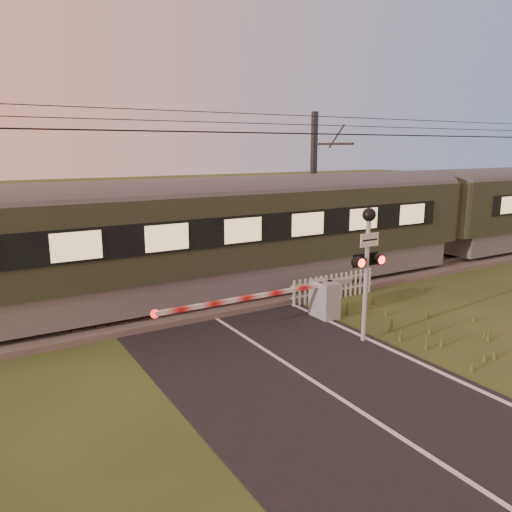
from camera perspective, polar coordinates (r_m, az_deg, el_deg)
ground at (r=11.29m, az=6.76°, el=-14.23°), size 160.00×160.00×0.00m
road at (r=11.13m, az=7.59°, el=-14.60°), size 6.00×140.00×0.03m
track_bed at (r=16.51m, az=-7.14°, el=-5.30°), size 140.00×3.40×0.39m
overhead_wires at (r=15.76m, az=-7.70°, el=14.73°), size 120.00×0.62×0.62m
train at (r=23.04m, az=19.89°, el=4.45°), size 40.57×2.80×3.78m
boom_gate at (r=15.01m, az=7.01°, el=-4.87°), size 6.41×0.86×1.14m
crossing_signal at (r=13.04m, az=12.61°, el=0.55°), size 0.90×0.36×3.54m
picket_fence at (r=17.02m, az=8.86°, el=-3.47°), size 3.45×0.07×0.88m
catenary_mast at (r=21.07m, az=6.68°, el=7.69°), size 0.20×2.45×6.46m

